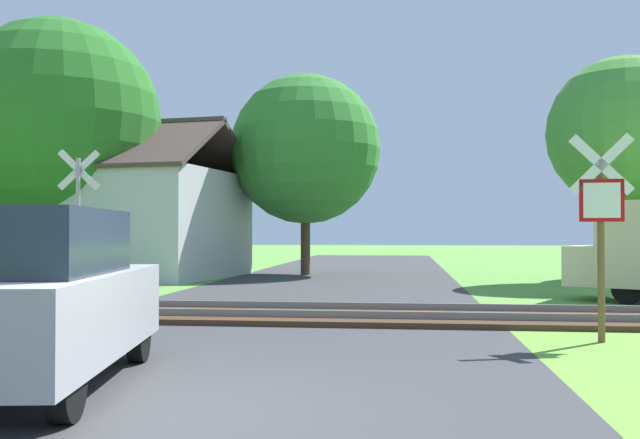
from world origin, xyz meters
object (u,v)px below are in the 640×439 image
house (122,220)px  tree_left (57,122)px  tree_right (624,132)px  parked_car (37,298)px  stop_sign_near (601,219)px  crossing_sign_far (78,218)px  tree_center (305,149)px

house → tree_left: (-1.68, -1.37, 3.27)m
tree_right → parked_car: (-10.22, -15.64, -3.67)m
stop_sign_near → crossing_sign_far: crossing_sign_far is taller
tree_left → tree_right: bearing=-0.3°
tree_left → tree_right: tree_left is taller
stop_sign_near → crossing_sign_far: (-9.64, 4.03, 0.13)m
stop_sign_near → house: house is taller
stop_sign_near → parked_car: stop_sign_near is taller
tree_left → tree_center: 8.55m
house → tree_right: tree_right is taller
tree_left → tree_center: tree_left is taller
crossing_sign_far → tree_left: tree_left is taller
tree_left → parked_car: tree_left is taller
stop_sign_near → tree_left: (-14.21, 12.04, 3.50)m
house → tree_center: bearing=25.0°
tree_left → tree_right: size_ratio=1.26×
stop_sign_near → parked_car: bearing=34.9°
house → parked_car: bearing=-61.8°
tree_center → parked_car: bearing=-90.2°
crossing_sign_far → tree_center: (3.32, 11.24, 2.71)m
tree_right → tree_center: tree_center is taller
stop_sign_near → tree_left: bearing=-35.4°
crossing_sign_far → tree_left: (-4.57, 8.01, 3.37)m
tree_center → parked_car: size_ratio=1.74×
crossing_sign_far → tree_right: 15.87m
house → parked_car: house is taller
house → tree_center: size_ratio=1.18×
stop_sign_near → tree_left: 18.95m
house → tree_left: 3.92m
crossing_sign_far → parked_car: bearing=-81.8°
stop_sign_near → house: bearing=-42.1°
stop_sign_near → house: (-12.53, 13.40, 0.23)m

